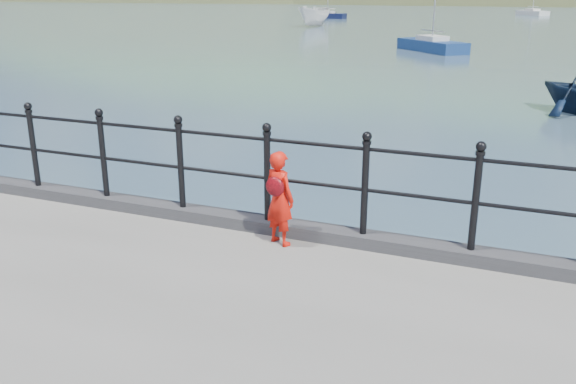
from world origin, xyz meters
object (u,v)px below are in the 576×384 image
at_px(launch_white, 315,16).
at_px(sailboat_deep, 532,13).
at_px(child, 279,198).
at_px(railing, 222,161).
at_px(sailboat_port, 432,46).
at_px(sailboat_left, 328,16).

xyz_separation_m(launch_white, sailboat_deep, (20.92, 42.36, -0.74)).
height_order(child, sailboat_deep, sailboat_deep).
bearing_deg(launch_white, child, -63.55).
xyz_separation_m(railing, sailboat_port, (-3.17, 34.58, -1.48)).
bearing_deg(sailboat_deep, child, -36.02).
bearing_deg(sailboat_deep, sailboat_left, -84.45).
relative_size(child, sailboat_deep, 0.12).
bearing_deg(launch_white, sailboat_port, -47.50).
bearing_deg(sailboat_port, launch_white, 172.13).
distance_m(child, sailboat_left, 81.44).
bearing_deg(child, launch_white, -47.01).
distance_m(railing, child, 0.98).
height_order(launch_white, sailboat_left, sailboat_left).
bearing_deg(launch_white, sailboat_left, 111.69).
relative_size(railing, launch_white, 3.22).
bearing_deg(railing, sailboat_deep, 89.18).
bearing_deg(child, sailboat_deep, -66.74).
bearing_deg(launch_white, railing, -64.24).
distance_m(railing, sailboat_left, 80.87).
bearing_deg(railing, child, -19.22).
bearing_deg(sailboat_left, sailboat_port, -55.31).
xyz_separation_m(railing, sailboat_deep, (1.42, 99.86, -1.48)).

